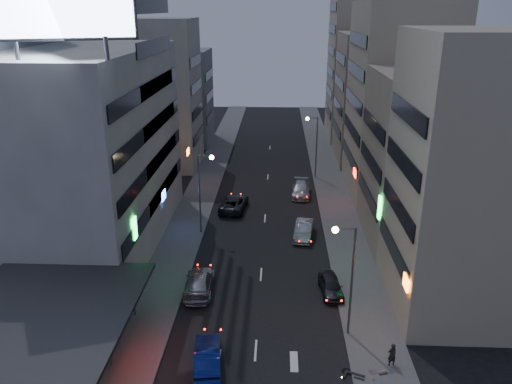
# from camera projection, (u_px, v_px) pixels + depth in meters

# --- Properties ---
(sidewalk_left) EXTENTS (4.00, 120.00, 0.12)m
(sidewalk_left) POSITION_uv_depth(u_px,v_px,m) (197.00, 203.00, 57.56)
(sidewalk_left) COLOR #4C4C4F
(sidewalk_left) RESTS_ON ground
(sidewalk_right) EXTENTS (4.00, 120.00, 0.12)m
(sidewalk_right) POSITION_uv_depth(u_px,v_px,m) (336.00, 205.00, 56.89)
(sidewalk_right) COLOR #4C4C4F
(sidewalk_right) RESTS_ON ground
(food_court) EXTENTS (11.00, 13.00, 3.88)m
(food_court) POSITION_uv_depth(u_px,v_px,m) (31.00, 338.00, 30.91)
(food_court) COLOR tan
(food_court) RESTS_ON ground
(white_building) EXTENTS (14.00, 24.00, 18.00)m
(white_building) POSITION_uv_depth(u_px,v_px,m) (78.00, 151.00, 45.47)
(white_building) COLOR #B4B4AF
(white_building) RESTS_ON ground
(shophouse_near) EXTENTS (10.00, 11.00, 20.00)m
(shophouse_near) POSITION_uv_depth(u_px,v_px,m) (474.00, 179.00, 34.88)
(shophouse_near) COLOR tan
(shophouse_near) RESTS_ON ground
(shophouse_mid) EXTENTS (11.00, 12.00, 16.00)m
(shophouse_mid) POSITION_uv_depth(u_px,v_px,m) (431.00, 159.00, 46.33)
(shophouse_mid) COLOR gray
(shophouse_mid) RESTS_ON ground
(shophouse_far) EXTENTS (10.00, 14.00, 22.00)m
(shophouse_far) POSITION_uv_depth(u_px,v_px,m) (398.00, 102.00, 57.49)
(shophouse_far) COLOR tan
(shophouse_far) RESTS_ON ground
(far_left_a) EXTENTS (11.00, 10.00, 20.00)m
(far_left_a) POSITION_uv_depth(u_px,v_px,m) (157.00, 95.00, 68.48)
(far_left_a) COLOR #B4B4AF
(far_left_a) RESTS_ON ground
(far_left_b) EXTENTS (12.00, 10.00, 15.00)m
(far_left_b) POSITION_uv_depth(u_px,v_px,m) (173.00, 97.00, 81.55)
(far_left_b) COLOR slate
(far_left_b) RESTS_ON ground
(far_right_a) EXTENTS (11.00, 12.00, 18.00)m
(far_right_a) POSITION_uv_depth(u_px,v_px,m) (377.00, 98.00, 72.21)
(far_right_a) COLOR gray
(far_right_a) RESTS_ON ground
(far_right_b) EXTENTS (12.00, 12.00, 24.00)m
(far_right_b) POSITION_uv_depth(u_px,v_px,m) (366.00, 66.00, 84.27)
(far_right_b) COLOR tan
(far_right_b) RESTS_ON ground
(billboard) EXTENTS (9.52, 3.75, 6.20)m
(billboard) POSITION_uv_depth(u_px,v_px,m) (55.00, 0.00, 31.51)
(billboard) COLOR #595B60
(billboard) RESTS_ON white_building
(street_lamp_right_near) EXTENTS (1.60, 0.44, 8.02)m
(street_lamp_right_near) POSITION_uv_depth(u_px,v_px,m) (347.00, 266.00, 32.65)
(street_lamp_right_near) COLOR #595B60
(street_lamp_right_near) RESTS_ON sidewalk_right
(street_lamp_left) EXTENTS (1.60, 0.44, 8.02)m
(street_lamp_left) POSITION_uv_depth(u_px,v_px,m) (203.00, 183.00, 48.14)
(street_lamp_left) COLOR #595B60
(street_lamp_left) RESTS_ON sidewalk_left
(street_lamp_right_far) EXTENTS (1.60, 0.44, 8.02)m
(street_lamp_right_far) POSITION_uv_depth(u_px,v_px,m) (314.00, 138.00, 64.51)
(street_lamp_right_far) COLOR #595B60
(street_lamp_right_far) RESTS_ON sidewalk_right
(parked_car_right_near) EXTENTS (1.97, 4.13, 1.36)m
(parked_car_right_near) POSITION_uv_depth(u_px,v_px,m) (331.00, 286.00, 39.24)
(parked_car_right_near) COLOR #292A2F
(parked_car_right_near) RESTS_ON ground
(parked_car_right_mid) EXTENTS (2.24, 4.85, 1.54)m
(parked_car_right_mid) POSITION_uv_depth(u_px,v_px,m) (304.00, 230.00, 48.87)
(parked_car_right_mid) COLOR #ADAEB5
(parked_car_right_mid) RESTS_ON ground
(parked_car_left) EXTENTS (3.22, 5.95, 1.59)m
(parked_car_left) POSITION_uv_depth(u_px,v_px,m) (234.00, 203.00, 55.59)
(parked_car_left) COLOR #242529
(parked_car_left) RESTS_ON ground
(parked_car_right_far) EXTENTS (2.45, 5.39, 1.53)m
(parked_car_right_far) POSITION_uv_depth(u_px,v_px,m) (301.00, 189.00, 59.82)
(parked_car_right_far) COLOR #ADB2B6
(parked_car_right_far) RESTS_ON ground
(road_car_blue) EXTENTS (2.16, 4.72, 1.50)m
(road_car_blue) POSITION_uv_depth(u_px,v_px,m) (208.00, 356.00, 31.20)
(road_car_blue) COLOR navy
(road_car_blue) RESTS_ON ground
(road_car_silver) EXTENTS (2.44, 5.53, 1.58)m
(road_car_silver) POSITION_uv_depth(u_px,v_px,m) (199.00, 282.00, 39.49)
(road_car_silver) COLOR #94979B
(road_car_silver) RESTS_ON ground
(person) EXTENTS (0.66, 0.52, 1.58)m
(person) POSITION_uv_depth(u_px,v_px,m) (392.00, 355.00, 31.09)
(person) COLOR black
(person) RESTS_ON sidewalk_right
(scooter_black_b) EXTENTS (1.27, 1.96, 1.14)m
(scooter_black_b) POSITION_uv_depth(u_px,v_px,m) (366.00, 368.00, 30.24)
(scooter_black_b) COLOR black
(scooter_black_b) RESTS_ON sidewalk_right
(scooter_silver_b) EXTENTS (1.00, 1.76, 1.02)m
(scooter_silver_b) POSITION_uv_depth(u_px,v_px,m) (385.00, 363.00, 30.80)
(scooter_silver_b) COLOR gray
(scooter_silver_b) RESTS_ON sidewalk_right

